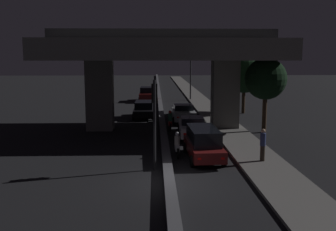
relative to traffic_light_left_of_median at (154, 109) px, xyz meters
name	(u,v)px	position (x,y,z in m)	size (l,w,h in m)	color
ground_plane	(169,183)	(0.64, -2.29, -3.12)	(200.00, 200.00, 0.00)	black
median_divider	(159,98)	(0.64, 32.71, -2.92)	(0.48, 126.00, 0.38)	#4C4C51
sidewalk_right	(204,105)	(5.72, 25.71, -3.04)	(2.63, 126.00, 0.15)	#5B5956
elevated_overpass	(163,55)	(0.64, 11.06, 2.66)	(17.67, 10.75, 7.76)	slate
traffic_light_left_of_median	(154,109)	(0.00, 0.00, 0.00)	(0.30, 0.49, 4.56)	black
street_lamp	(188,66)	(4.32, 31.27, 1.29)	(2.27, 0.32, 7.37)	#2D2D30
car_dark_red_lead	(203,143)	(2.71, 1.92, -2.18)	(2.00, 4.79, 1.76)	#591414
car_white_second	(192,127)	(2.64, 7.72, -2.36)	(2.02, 4.48, 1.48)	silver
car_silver_third	(183,113)	(2.50, 14.48, -2.32)	(2.07, 4.54, 1.55)	gray
car_black_lead_oncoming	(144,109)	(-0.99, 16.97, -2.31)	(2.02, 4.71, 1.54)	black
car_dark_red_second_oncoming	(147,94)	(-1.00, 30.45, -2.17)	(1.98, 4.80, 1.82)	#591414
motorcycle_white_filtering_near	(177,146)	(1.30, 2.59, -2.51)	(0.32, 1.90, 1.42)	black
motorcycle_red_filtering_mid	(170,122)	(1.20, 10.84, -2.48)	(0.32, 1.92, 1.51)	black
pedestrian_on_sidewalk	(263,145)	(5.77, 0.87, -2.08)	(0.30, 0.30, 1.74)	#2D261E
roadside_tree_kerbside_near	(266,79)	(8.24, 9.46, 0.90)	(3.09, 3.09, 5.59)	#38281C
roadside_tree_kerbside_mid	(244,72)	(8.92, 19.46, 0.98)	(4.10, 4.10, 6.15)	#38281C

